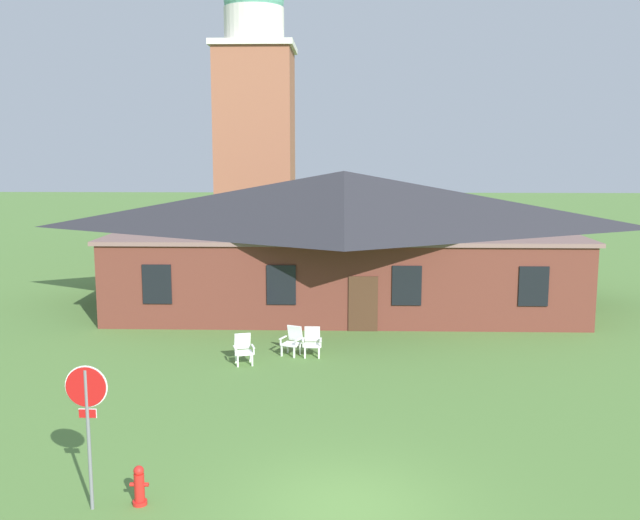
{
  "coord_description": "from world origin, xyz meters",
  "views": [
    {
      "loc": [
        -0.11,
        -12.71,
        6.79
      ],
      "look_at": [
        -0.74,
        8.3,
        3.51
      ],
      "focal_mm": 39.97,
      "sensor_mm": 36.0,
      "label": 1
    }
  ],
  "objects_px": {
    "stop_sign": "(87,408)",
    "lawn_chair_near_door": "(293,340)",
    "lawn_chair_left_end": "(312,341)",
    "lawn_chair_by_porch": "(243,348)",
    "fire_hydrant": "(139,486)"
  },
  "relations": [
    {
      "from": "stop_sign",
      "to": "lawn_chair_by_porch",
      "type": "height_order",
      "value": "stop_sign"
    },
    {
      "from": "lawn_chair_left_end",
      "to": "fire_hydrant",
      "type": "relative_size",
      "value": 1.21
    },
    {
      "from": "fire_hydrant",
      "to": "lawn_chair_near_door",
      "type": "bearing_deg",
      "value": 77.54
    },
    {
      "from": "stop_sign",
      "to": "fire_hydrant",
      "type": "relative_size",
      "value": 3.58
    },
    {
      "from": "stop_sign",
      "to": "lawn_chair_left_end",
      "type": "relative_size",
      "value": 2.96
    },
    {
      "from": "lawn_chair_by_porch",
      "to": "lawn_chair_left_end",
      "type": "distance_m",
      "value": 2.36
    },
    {
      "from": "stop_sign",
      "to": "fire_hydrant",
      "type": "distance_m",
      "value": 1.86
    },
    {
      "from": "lawn_chair_by_porch",
      "to": "fire_hydrant",
      "type": "distance_m",
      "value": 9.21
    },
    {
      "from": "lawn_chair_by_porch",
      "to": "lawn_chair_near_door",
      "type": "relative_size",
      "value": 1.0
    },
    {
      "from": "lawn_chair_by_porch",
      "to": "fire_hydrant",
      "type": "relative_size",
      "value": 1.21
    },
    {
      "from": "lawn_chair_near_door",
      "to": "lawn_chair_left_end",
      "type": "relative_size",
      "value": 1.0
    },
    {
      "from": "stop_sign",
      "to": "lawn_chair_left_end",
      "type": "xyz_separation_m",
      "value": [
        3.78,
        10.33,
        -1.51
      ]
    },
    {
      "from": "stop_sign",
      "to": "lawn_chair_near_door",
      "type": "relative_size",
      "value": 2.96
    },
    {
      "from": "stop_sign",
      "to": "lawn_chair_near_door",
      "type": "xyz_separation_m",
      "value": [
        3.12,
        10.43,
        -1.51
      ]
    },
    {
      "from": "lawn_chair_by_porch",
      "to": "lawn_chair_near_door",
      "type": "xyz_separation_m",
      "value": [
        1.51,
        1.05,
        0.0
      ]
    }
  ]
}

